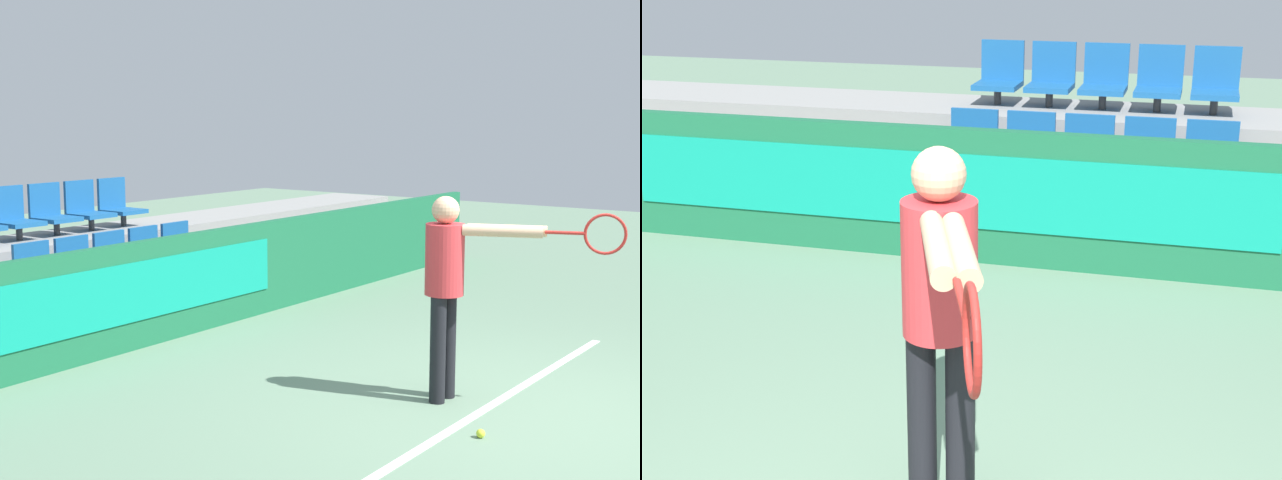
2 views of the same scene
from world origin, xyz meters
The scene contains 16 objects.
ground_plane centered at (0.00, 0.00, 0.00)m, with size 30.00×30.00×0.00m, color slate.
court_baseline centered at (0.00, 0.30, 0.00)m, with size 5.10×0.08×0.01m.
barrier_wall centered at (-0.03, 3.96, 0.54)m, with size 12.95×0.14×1.08m.
bleacher_tier_front centered at (0.00, 4.59, 0.24)m, with size 12.55×1.09×0.48m.
bleacher_tier_middle centered at (0.00, 5.68, 0.48)m, with size 12.55×1.09×0.95m.
stadium_chair_0 centered at (-1.00, 4.72, 0.74)m, with size 0.42×0.46×0.59m.
stadium_chair_1 centered at (-0.50, 4.72, 0.74)m, with size 0.42×0.46×0.59m.
stadium_chair_2 centered at (0.00, 4.72, 0.74)m, with size 0.42×0.46×0.59m.
stadium_chair_3 centered at (0.50, 4.72, 0.74)m, with size 0.42×0.46×0.59m.
stadium_chair_4 centered at (1.00, 4.72, 0.74)m, with size 0.42×0.46×0.59m.
stadium_chair_6 centered at (-0.50, 5.82, 1.22)m, with size 0.42×0.46×0.59m.
stadium_chair_7 centered at (0.00, 5.82, 1.22)m, with size 0.42×0.46×0.59m.
stadium_chair_8 centered at (0.50, 5.82, 1.22)m, with size 0.42×0.46×0.59m.
stadium_chair_9 centered at (1.00, 5.82, 1.22)m, with size 0.42×0.46×0.59m.
tennis_player centered at (-0.06, 0.63, 1.05)m, with size 0.66×1.46×1.69m.
tennis_ball centered at (-0.70, 0.05, 0.03)m, with size 0.07×0.07×0.07m.
Camera 1 is at (-6.43, -2.65, 2.36)m, focal length 50.00 mm.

